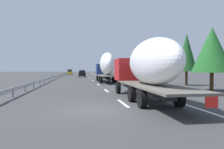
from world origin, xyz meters
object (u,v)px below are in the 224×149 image
Objects in this scene: car_black_suv at (82,74)px; road_sign at (107,68)px; truck_lead at (106,66)px; truck_trailing at (147,66)px; car_yellow_coupe at (70,72)px.

road_sign is (-1.85, -6.61, 1.42)m from car_black_suv.
car_black_suv is (23.70, 3.51, -1.73)m from truck_lead.
truck_trailing is 43.25m from road_sign.
car_black_suv is at bearing 4.46° from truck_trailing.
car_yellow_coupe is 26.16m from road_sign.
car_yellow_coupe is at bearing 23.89° from road_sign.
truck_trailing is at bearing -175.54° from car_black_suv.
car_black_suv is (44.98, 3.51, -1.45)m from truck_trailing.
truck_lead reaches higher than car_yellow_coupe.
car_yellow_coupe is 1.35× the size of road_sign.
road_sign is at bearing -156.11° from car_yellow_coupe.
road_sign is (21.85, -3.10, -0.31)m from truck_lead.
car_yellow_coupe reaches higher than car_black_suv.
road_sign is at bearing -4.11° from truck_trailing.
car_black_suv is 22.39m from car_yellow_coupe.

